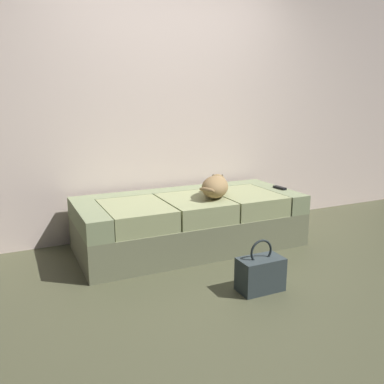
{
  "coord_description": "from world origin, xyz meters",
  "views": [
    {
      "loc": [
        -1.47,
        -2.22,
        1.31
      ],
      "look_at": [
        0.0,
        0.92,
        0.52
      ],
      "focal_mm": 37.59,
      "sensor_mm": 36.0,
      "label": 1
    }
  ],
  "objects_px": {
    "dog_tan": "(215,186)",
    "tv_remote": "(280,188)",
    "handbag": "(260,273)",
    "couch": "(190,222)"
  },
  "relations": [
    {
      "from": "dog_tan",
      "to": "tv_remote",
      "type": "relative_size",
      "value": 3.36
    },
    {
      "from": "tv_remote",
      "to": "handbag",
      "type": "bearing_deg",
      "value": -137.43
    },
    {
      "from": "dog_tan",
      "to": "couch",
      "type": "bearing_deg",
      "value": 154.46
    },
    {
      "from": "dog_tan",
      "to": "tv_remote",
      "type": "distance_m",
      "value": 0.72
    },
    {
      "from": "dog_tan",
      "to": "handbag",
      "type": "xyz_separation_m",
      "value": [
        -0.13,
        -0.92,
        -0.44
      ]
    },
    {
      "from": "couch",
      "to": "handbag",
      "type": "bearing_deg",
      "value": -85.64
    },
    {
      "from": "dog_tan",
      "to": "tv_remote",
      "type": "height_order",
      "value": "dog_tan"
    },
    {
      "from": "couch",
      "to": "tv_remote",
      "type": "relative_size",
      "value": 13.39
    },
    {
      "from": "dog_tan",
      "to": "handbag",
      "type": "height_order",
      "value": "dog_tan"
    },
    {
      "from": "tv_remote",
      "to": "handbag",
      "type": "relative_size",
      "value": 0.4
    }
  ]
}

